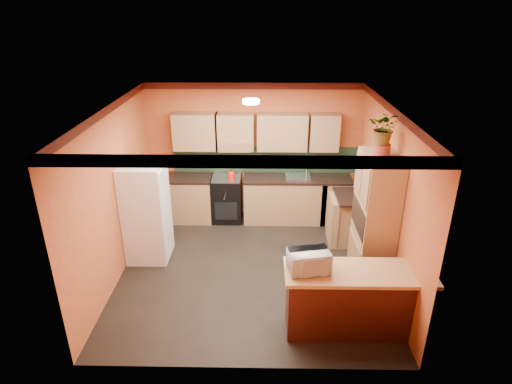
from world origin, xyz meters
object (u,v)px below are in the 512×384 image
at_px(breakfast_bar, 356,302).
at_px(microwave, 309,261).
at_px(pantry, 374,223).
at_px(stove, 227,199).
at_px(base_cabinets_back, 258,199).
at_px(fridge, 146,212).

distance_m(breakfast_bar, microwave, 0.90).
relative_size(breakfast_bar, microwave, 3.53).
bearing_deg(pantry, microwave, -134.96).
bearing_deg(stove, microwave, -67.77).
bearing_deg(breakfast_bar, pantry, 68.47).
distance_m(base_cabinets_back, microwave, 3.32).
relative_size(stove, pantry, 0.43).
bearing_deg(stove, pantry, -41.68).
bearing_deg(base_cabinets_back, stove, -180.00).
xyz_separation_m(base_cabinets_back, breakfast_bar, (1.33, -3.19, 0.00)).
height_order(fridge, breakfast_bar, fridge).
bearing_deg(stove, breakfast_bar, -58.53).
bearing_deg(base_cabinets_back, fridge, -142.27).
height_order(base_cabinets_back, stove, stove).
bearing_deg(fridge, microwave, -34.80).
bearing_deg(fridge, stove, 49.44).
relative_size(base_cabinets_back, fridge, 2.15).
bearing_deg(fridge, base_cabinets_back, 37.73).
height_order(stove, microwave, microwave).
relative_size(base_cabinets_back, microwave, 7.15).
height_order(base_cabinets_back, microwave, microwave).
distance_m(stove, fridge, 1.92).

